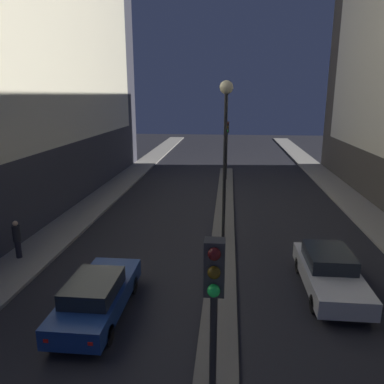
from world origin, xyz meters
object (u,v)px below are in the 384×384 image
at_px(car_right_lane, 329,272).
at_px(car_left_lane, 97,296).
at_px(pedestrian_on_left_sidewalk, 17,238).
at_px(street_lamp, 226,123).
at_px(traffic_light_mid, 227,137).
at_px(traffic_light_near, 214,316).

bearing_deg(car_right_lane, car_left_lane, -162.86).
distance_m(car_right_lane, pedestrian_on_left_sidewalk, 12.89).
distance_m(street_lamp, car_left_lane, 9.48).
bearing_deg(pedestrian_on_left_sidewalk, traffic_light_mid, 61.83).
bearing_deg(traffic_light_mid, car_left_lane, -101.04).
xyz_separation_m(traffic_light_near, traffic_light_mid, (0.00, 25.59, 0.00)).
bearing_deg(traffic_light_near, traffic_light_mid, 90.00).
bearing_deg(car_right_lane, street_lamp, 131.10).
bearing_deg(pedestrian_on_left_sidewalk, street_lamp, 19.88).
xyz_separation_m(traffic_light_near, car_right_lane, (3.97, 7.72, -2.90)).
bearing_deg(car_left_lane, pedestrian_on_left_sidewalk, 142.17).
bearing_deg(car_right_lane, pedestrian_on_left_sidewalk, 174.00).
xyz_separation_m(street_lamp, car_right_lane, (3.97, -4.55, -5.02)).
distance_m(traffic_light_near, pedestrian_on_left_sidewalk, 12.93).
bearing_deg(pedestrian_on_left_sidewalk, traffic_light_near, -45.68).
distance_m(traffic_light_mid, street_lamp, 13.50).
relative_size(street_lamp, car_right_lane, 1.58).
xyz_separation_m(traffic_light_mid, car_right_lane, (3.97, -17.87, -2.90)).
distance_m(traffic_light_mid, car_right_lane, 18.54).
height_order(traffic_light_near, car_right_lane, traffic_light_near).
bearing_deg(traffic_light_mid, traffic_light_near, -90.00).
height_order(traffic_light_near, street_lamp, street_lamp).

